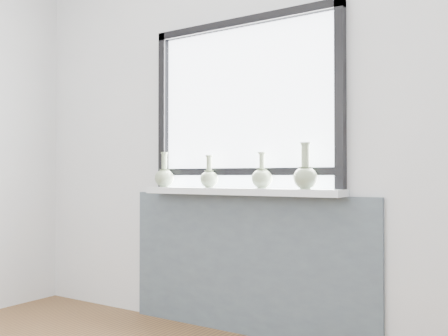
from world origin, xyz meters
The scene contains 8 objects.
back_wall centered at (0.00, 1.81, 1.30)m, with size 3.60×0.02×2.60m, color silver.
apron_panel centered at (0.00, 1.78, 0.43)m, with size 1.70×0.03×0.86m, color #505F68.
windowsill centered at (0.00, 1.71, 0.88)m, with size 1.32×0.18×0.04m, color white.
window centered at (0.00, 1.77, 1.44)m, with size 1.30×0.06×1.05m.
vase_a centered at (-0.56, 1.69, 0.97)m, with size 0.13×0.13×0.23m.
vase_b centered at (-0.21, 1.71, 0.96)m, with size 0.12×0.12×0.20m.
vase_c centered at (0.16, 1.71, 0.97)m, with size 0.13×0.13×0.21m.
vase_d centered at (0.45, 1.68, 0.98)m, with size 0.14×0.14×0.26m.
Camera 1 is at (1.57, -0.88, 0.97)m, focal length 40.00 mm.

